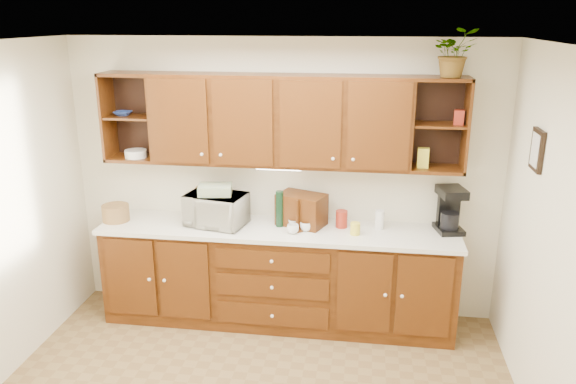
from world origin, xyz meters
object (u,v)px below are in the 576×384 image
(potted_plant, at_px, (455,53))
(microwave, at_px, (216,210))
(coffee_maker, at_px, (450,210))
(bread_box, at_px, (302,210))

(potted_plant, bearing_deg, microwave, -177.18)
(coffee_maker, relative_size, potted_plant, 1.03)
(potted_plant, bearing_deg, coffee_maker, 33.10)
(bread_box, height_order, potted_plant, potted_plant)
(microwave, bearing_deg, potted_plant, 14.38)
(coffee_maker, bearing_deg, microwave, 171.63)
(coffee_maker, height_order, potted_plant, potted_plant)
(bread_box, xyz_separation_m, coffee_maker, (1.31, 0.04, 0.05))
(bread_box, bearing_deg, coffee_maker, 23.00)
(bread_box, xyz_separation_m, potted_plant, (1.23, -0.01, 1.40))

